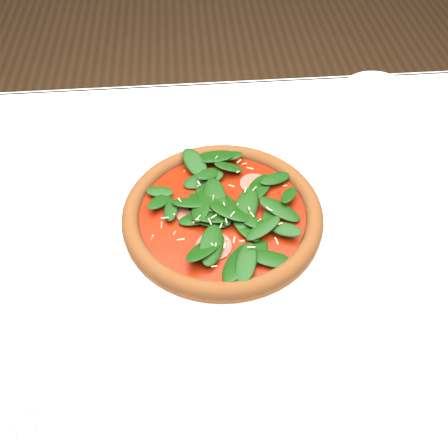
{
  "coord_description": "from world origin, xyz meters",
  "views": [
    {
      "loc": [
        -0.02,
        -0.47,
        1.33
      ],
      "look_at": [
        0.02,
        0.01,
        0.77
      ],
      "focal_mm": 40.0,
      "sensor_mm": 36.0,
      "label": 1
    }
  ],
  "objects": [
    {
      "name": "ground",
      "position": [
        0.0,
        0.0,
        0.0
      ],
      "size": [
        6.0,
        6.0,
        0.0
      ],
      "primitive_type": "plane",
      "color": "brown",
      "rests_on": "ground"
    },
    {
      "name": "dining_table",
      "position": [
        0.0,
        0.0,
        0.65
      ],
      "size": [
        1.21,
        0.81,
        0.75
      ],
      "color": "white",
      "rests_on": "ground"
    },
    {
      "name": "plate",
      "position": [
        0.02,
        0.03,
        0.76
      ],
      "size": [
        0.35,
        0.35,
        0.01
      ],
      "color": "silver",
      "rests_on": "dining_table"
    },
    {
      "name": "pizza",
      "position": [
        0.02,
        0.03,
        0.78
      ],
      "size": [
        0.32,
        0.32,
        0.04
      ],
      "rotation": [
        0.0,
        0.0,
        -0.08
      ],
      "color": "#9D5725",
      "rests_on": "plate"
    },
    {
      "name": "saucer_far",
      "position": [
        0.35,
        0.34,
        0.76
      ],
      "size": [
        0.13,
        0.13,
        0.01
      ],
      "color": "silver",
      "rests_on": "dining_table"
    }
  ]
}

